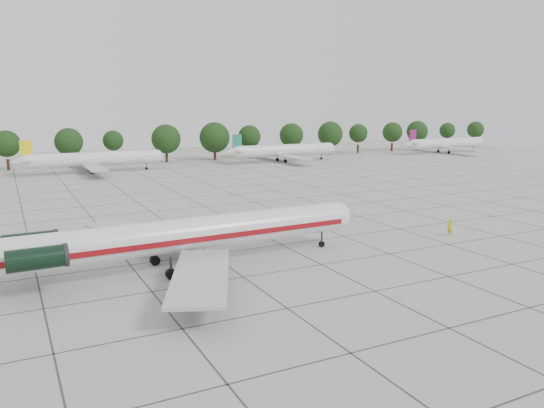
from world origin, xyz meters
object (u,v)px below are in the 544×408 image
(ground_crew, at_px, (450,227))
(bg_airliner_d, at_px, (284,150))
(bg_airliner_e, at_px, (446,143))
(bg_airliner_c, at_px, (94,159))
(main_airliner, at_px, (168,236))

(ground_crew, relative_size, bg_airliner_d, 0.07)
(ground_crew, xyz_separation_m, bg_airliner_e, (76.36, 77.54, 1.94))
(bg_airliner_c, distance_m, bg_airliner_d, 47.61)
(main_airliner, distance_m, ground_crew, 32.34)
(bg_airliner_e, bearing_deg, ground_crew, -134.56)
(ground_crew, bearing_deg, main_airliner, -6.45)
(main_airliner, height_order, bg_airliner_d, main_airliner)
(ground_crew, relative_size, bg_airliner_e, 0.07)
(bg_airliner_d, bearing_deg, bg_airliner_e, -0.49)
(main_airliner, xyz_separation_m, bg_airliner_c, (5.07, 75.33, -0.28))
(bg_airliner_e, bearing_deg, bg_airliner_c, -179.76)
(bg_airliner_d, bearing_deg, bg_airliner_c, -178.91)
(bg_airliner_c, bearing_deg, bg_airliner_d, 1.09)
(bg_airliner_c, xyz_separation_m, bg_airliner_d, (47.60, 0.90, 0.00))
(main_airliner, xyz_separation_m, bg_airliner_d, (52.66, 76.23, -0.28))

